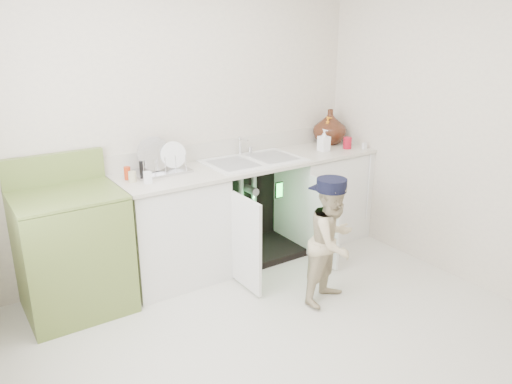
# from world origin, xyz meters

# --- Properties ---
(ground) EXTENTS (3.50, 3.50, 0.00)m
(ground) POSITION_xyz_m (0.00, 0.00, 0.00)
(ground) COLOR beige
(ground) RESTS_ON ground
(room_shell) EXTENTS (6.00, 5.50, 1.26)m
(room_shell) POSITION_xyz_m (0.00, 0.00, 1.25)
(room_shell) COLOR beige
(room_shell) RESTS_ON ground
(counter_run) EXTENTS (2.44, 1.02, 1.24)m
(counter_run) POSITION_xyz_m (0.59, 1.21, 0.48)
(counter_run) COLOR silver
(counter_run) RESTS_ON ground
(avocado_stove) EXTENTS (0.73, 0.65, 1.13)m
(avocado_stove) POSITION_xyz_m (-1.05, 1.18, 0.47)
(avocado_stove) COLOR olive
(avocado_stove) RESTS_ON ground
(repair_worker) EXTENTS (0.56, 0.90, 0.98)m
(repair_worker) POSITION_xyz_m (0.61, 0.21, 0.50)
(repair_worker) COLOR beige
(repair_worker) RESTS_ON ground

